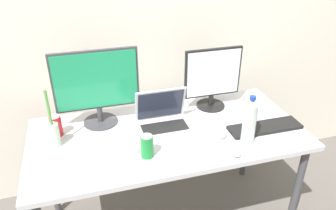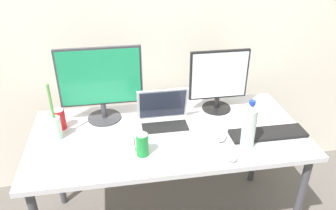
% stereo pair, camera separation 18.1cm
% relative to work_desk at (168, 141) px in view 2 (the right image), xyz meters
% --- Properties ---
extents(wall_back, '(7.00, 0.08, 2.60)m').
position_rel_work_desk_xyz_m(wall_back, '(0.00, 0.59, 0.63)').
color(wall_back, silver).
rests_on(wall_back, ground).
extents(work_desk, '(1.57, 0.74, 0.74)m').
position_rel_work_desk_xyz_m(work_desk, '(0.00, 0.00, 0.00)').
color(work_desk, '#424247').
rests_on(work_desk, ground).
extents(monitor_left, '(0.49, 0.20, 0.46)m').
position_rel_work_desk_xyz_m(monitor_left, '(-0.36, 0.21, 0.32)').
color(monitor_left, '#38383D').
rests_on(monitor_left, work_desk).
extents(monitor_center, '(0.37, 0.19, 0.40)m').
position_rel_work_desk_xyz_m(monitor_center, '(0.36, 0.22, 0.27)').
color(monitor_center, black).
rests_on(monitor_center, work_desk).
extents(laptop_silver, '(0.30, 0.22, 0.23)m').
position_rel_work_desk_xyz_m(laptop_silver, '(-0.01, 0.07, 0.12)').
color(laptop_silver, silver).
rests_on(laptop_silver, work_desk).
extents(keyboard_main, '(0.39, 0.15, 0.02)m').
position_rel_work_desk_xyz_m(keyboard_main, '(-0.40, -0.08, 0.08)').
color(keyboard_main, white).
rests_on(keyboard_main, work_desk).
extents(keyboard_aux, '(0.44, 0.13, 0.02)m').
position_rel_work_desk_xyz_m(keyboard_aux, '(0.56, -0.12, 0.08)').
color(keyboard_aux, black).
rests_on(keyboard_aux, work_desk).
extents(mouse_by_keyboard, '(0.08, 0.11, 0.04)m').
position_rel_work_desk_xyz_m(mouse_by_keyboard, '(0.27, -0.29, 0.09)').
color(mouse_by_keyboard, silver).
rests_on(mouse_by_keyboard, work_desk).
extents(mouse_by_laptop, '(0.10, 0.12, 0.03)m').
position_rel_work_desk_xyz_m(mouse_by_laptop, '(0.28, -0.11, 0.08)').
color(mouse_by_laptop, silver).
rests_on(mouse_by_laptop, work_desk).
extents(water_bottle, '(0.07, 0.07, 0.28)m').
position_rel_work_desk_xyz_m(water_bottle, '(0.40, -0.21, 0.20)').
color(water_bottle, silver).
rests_on(water_bottle, work_desk).
extents(soda_can_near_keyboard, '(0.07, 0.07, 0.13)m').
position_rel_work_desk_xyz_m(soda_can_near_keyboard, '(-0.61, 0.14, 0.13)').
color(soda_can_near_keyboard, red).
rests_on(soda_can_near_keyboard, work_desk).
extents(soda_can_by_laptop, '(0.07, 0.07, 0.13)m').
position_rel_work_desk_xyz_m(soda_can_by_laptop, '(-0.17, -0.18, 0.13)').
color(soda_can_by_laptop, '#197F33').
rests_on(soda_can_by_laptop, work_desk).
extents(bamboo_vase, '(0.06, 0.06, 0.34)m').
position_rel_work_desk_xyz_m(bamboo_vase, '(-0.62, 0.04, 0.14)').
color(bamboo_vase, '#B2D1B7').
rests_on(bamboo_vase, work_desk).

